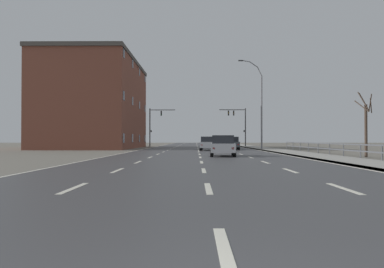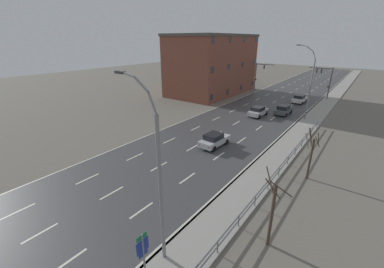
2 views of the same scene
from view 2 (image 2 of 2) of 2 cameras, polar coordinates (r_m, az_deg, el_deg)
ground_plane at (r=48.18m, az=17.88°, el=6.60°), size 160.00×160.00×0.12m
road_asphalt_strip at (r=59.39m, az=21.92°, el=8.84°), size 14.00×120.00×0.03m
sidewalk_right at (r=57.84m, az=29.95°, el=7.26°), size 3.00×120.00×0.12m
guardrail at (r=23.04m, az=19.93°, el=-7.92°), size 0.07×31.65×1.00m
street_lamp_foreground at (r=12.25m, az=-8.13°, el=-11.06°), size 2.61×0.24×10.21m
street_lamp_midground at (r=39.77m, az=25.99°, el=10.36°), size 2.89×0.24×10.84m
highway_sign at (r=12.32m, az=-11.33°, el=-26.81°), size 0.09×0.68×3.77m
traffic_signal_right at (r=56.22m, az=29.03°, el=11.57°), size 4.38×0.36×6.38m
traffic_signal_left at (r=60.09m, az=15.48°, el=13.72°), size 4.27×0.36×6.37m
car_far_left at (r=51.31m, az=24.11°, el=7.63°), size 2.00×4.19×1.57m
car_distant at (r=40.00m, az=15.38°, el=5.22°), size 2.03×4.20×1.57m
car_near_right at (r=42.19m, az=20.85°, el=5.40°), size 1.96×4.16×1.57m
car_near_left at (r=27.68m, az=5.30°, el=-1.35°), size 2.02×4.19×1.57m
brick_building at (r=55.63m, az=4.88°, el=16.07°), size 11.80×21.19×12.53m
bare_tree_near at (r=15.06m, az=18.38°, el=-17.30°), size 1.60×1.14×5.19m
bare_tree_mid at (r=23.04m, az=26.27°, el=-4.60°), size 1.28×1.15×4.71m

